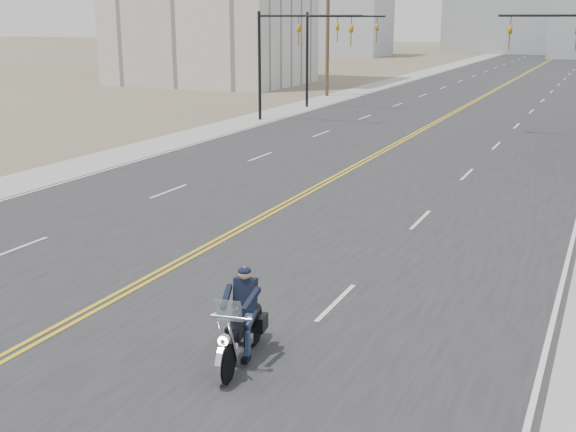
# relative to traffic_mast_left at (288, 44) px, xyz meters

# --- Properties ---
(ground_plane) EXTENTS (400.00, 400.00, 0.00)m
(ground_plane) POSITION_rel_traffic_mast_left_xyz_m (8.98, -32.00, -4.94)
(ground_plane) COLOR #776D56
(ground_plane) RESTS_ON ground
(road) EXTENTS (20.00, 200.00, 0.01)m
(road) POSITION_rel_traffic_mast_left_xyz_m (8.98, 38.00, -4.93)
(road) COLOR #303033
(road) RESTS_ON ground
(sidewalk_left) EXTENTS (3.00, 200.00, 0.01)m
(sidewalk_left) POSITION_rel_traffic_mast_left_xyz_m (-2.52, 38.00, -4.93)
(sidewalk_left) COLOR #A5A5A0
(sidewalk_left) RESTS_ON ground
(traffic_mast_left) EXTENTS (7.10, 0.26, 7.00)m
(traffic_mast_left) POSITION_rel_traffic_mast_left_xyz_m (0.00, 0.00, 0.00)
(traffic_mast_left) COLOR black
(traffic_mast_left) RESTS_ON ground
(traffic_mast_far) EXTENTS (6.10, 0.26, 7.00)m
(traffic_mast_far) POSITION_rel_traffic_mast_left_xyz_m (-0.33, 8.00, -0.06)
(traffic_mast_far) COLOR black
(traffic_mast_far) RESTS_ON ground
(utility_pole_left) EXTENTS (2.20, 0.30, 10.50)m
(utility_pole_left) POSITION_rel_traffic_mast_left_xyz_m (-3.52, 16.00, 0.54)
(utility_pole_left) COLOR brown
(utility_pole_left) RESTS_ON ground
(haze_bldg_f) EXTENTS (12.00, 12.00, 16.00)m
(haze_bldg_f) POSITION_rel_traffic_mast_left_xyz_m (-41.02, 98.00, 3.06)
(haze_bldg_f) COLOR #ADB2B7
(haze_bldg_f) RESTS_ON ground
(motorcyclist) EXTENTS (1.41, 2.54, 1.88)m
(motorcyclist) POSITION_rel_traffic_mast_left_xyz_m (13.34, -31.62, -4.00)
(motorcyclist) COLOR black
(motorcyclist) RESTS_ON ground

